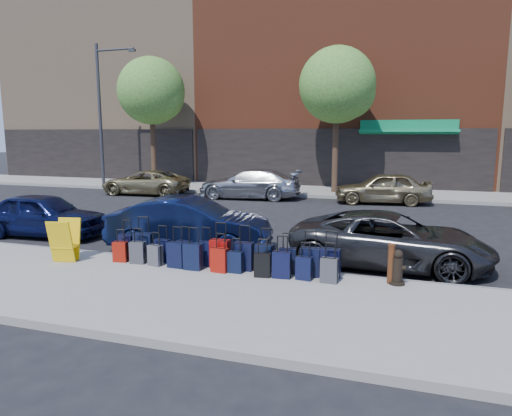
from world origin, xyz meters
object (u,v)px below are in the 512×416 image
(streetlight, at_px, (103,107))
(car_far_0, at_px, (145,182))
(tree_left, at_px, (154,93))
(tree_center, at_px, (340,87))
(suitcase_front_5, at_px, (220,254))
(car_near_0, at_px, (43,215))
(bollard, at_px, (391,263))
(car_far_1, at_px, (249,184))
(car_far_2, at_px, (383,188))
(fire_hydrant, at_px, (397,268))
(display_rack, at_px, (65,241))
(car_near_2, at_px, (390,240))
(car_near_1, at_px, (190,224))

(streetlight, distance_m, car_far_0, 6.07)
(tree_left, height_order, tree_center, same)
(streetlight, bearing_deg, suitcase_front_5, -46.90)
(car_near_0, bearing_deg, bollard, -103.86)
(car_near_0, height_order, car_far_1, car_far_1)
(car_far_0, bearing_deg, car_far_2, 89.82)
(fire_hydrant, bearing_deg, display_rack, -160.28)
(car_far_0, distance_m, car_far_2, 11.87)
(bollard, bearing_deg, streetlight, 140.42)
(streetlight, bearing_deg, fire_hydrant, -39.38)
(car_near_2, distance_m, car_far_0, 15.71)
(car_far_0, bearing_deg, display_rack, 20.42)
(car_near_0, distance_m, car_far_2, 13.92)
(display_rack, distance_m, car_far_1, 12.28)
(bollard, xyz_separation_m, car_near_2, (-0.07, 1.78, 0.08))
(tree_center, height_order, car_near_1, tree_center)
(car_near_0, bearing_deg, display_rack, -134.26)
(fire_hydrant, distance_m, display_rack, 7.53)
(car_near_2, relative_size, car_far_1, 0.94)
(tree_center, relative_size, bollard, 8.94)
(tree_center, relative_size, car_far_2, 1.73)
(streetlight, distance_m, car_far_2, 16.38)
(suitcase_front_5, height_order, car_far_0, car_far_0)
(car_near_1, bearing_deg, streetlight, 35.56)
(fire_hydrant, xyz_separation_m, display_rack, (-7.50, -0.63, 0.16))
(fire_hydrant, bearing_deg, car_near_1, 177.30)
(tree_left, relative_size, car_near_2, 1.56)
(fire_hydrant, relative_size, car_near_2, 0.15)
(tree_center, height_order, fire_hydrant, tree_center)
(suitcase_front_5, relative_size, bollard, 1.27)
(streetlight, bearing_deg, car_far_1, -11.66)
(car_near_2, distance_m, car_far_1, 11.98)
(fire_hydrant, xyz_separation_m, car_near_2, (-0.19, 1.79, 0.17))
(tree_left, distance_m, car_near_2, 18.98)
(tree_center, relative_size, display_rack, 7.30)
(fire_hydrant, bearing_deg, tree_left, 148.51)
(display_rack, distance_m, car_near_1, 3.15)
(car_near_0, relative_size, car_far_1, 0.80)
(fire_hydrant, xyz_separation_m, car_far_0, (-12.63, 11.39, 0.15))
(tree_center, distance_m, streetlight, 13.48)
(tree_left, xyz_separation_m, streetlight, (-2.94, -0.70, -0.75))
(display_rack, bearing_deg, bollard, -6.32)
(car_far_0, xyz_separation_m, car_far_2, (11.86, 0.51, 0.09))
(suitcase_front_5, distance_m, car_far_0, 14.43)
(car_near_0, bearing_deg, fire_hydrant, -103.77)
(streetlight, distance_m, suitcase_front_5, 19.15)
(display_rack, height_order, car_near_2, car_near_2)
(streetlight, height_order, display_rack, streetlight)
(car_near_0, bearing_deg, car_far_1, -22.82)
(streetlight, xyz_separation_m, car_near_1, (11.18, -11.90, -3.94))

